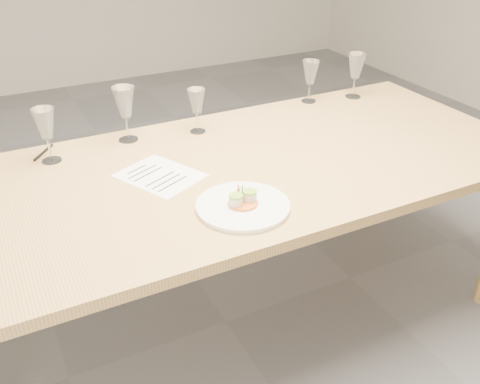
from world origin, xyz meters
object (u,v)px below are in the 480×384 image
dining_table (223,184)px  recipe_sheet (160,175)px  dinner_plate (243,205)px  wine_glass_0 (45,125)px  wine_glass_1 (124,103)px  wine_glass_4 (356,67)px  wine_glass_3 (310,73)px  wine_glass_2 (197,102)px  ballpoint_pen (44,152)px

dining_table → recipe_sheet: bearing=168.2°
dinner_plate → wine_glass_0: bearing=127.5°
dining_table → wine_glass_1: (-0.23, 0.40, 0.22)m
wine_glass_1 → dinner_plate: bearing=-76.0°
wine_glass_4 → recipe_sheet: bearing=-162.6°
wine_glass_0 → wine_glass_3: bearing=4.6°
dinner_plate → recipe_sheet: (-0.16, 0.33, -0.01)m
recipe_sheet → wine_glass_2: wine_glass_2 is taller
dining_table → wine_glass_4: 0.99m
dining_table → wine_glass_4: size_ratio=11.37×
wine_glass_0 → wine_glass_3: wine_glass_0 is taller
ballpoint_pen → wine_glass_3: wine_glass_3 is taller
dining_table → dinner_plate: size_ratio=8.01×
wine_glass_1 → wine_glass_0: bearing=-169.9°
ballpoint_pen → dinner_plate: bearing=-107.9°
dining_table → wine_glass_1: size_ratio=10.89×
dining_table → wine_glass_3: wine_glass_3 is taller
wine_glass_0 → ballpoint_pen: bearing=101.3°
wine_glass_0 → wine_glass_3: (1.20, 0.10, -0.01)m
recipe_sheet → wine_glass_4: 1.17m
dinner_plate → wine_glass_0: (-0.48, 0.62, 0.13)m
dinner_plate → dining_table: bearing=77.4°
ballpoint_pen → recipe_sheet: bearing=-101.2°
dining_table → wine_glass_0: (-0.54, 0.34, 0.21)m
wine_glass_1 → wine_glass_2: 0.29m
recipe_sheet → wine_glass_3: (0.88, 0.39, 0.14)m
dining_table → wine_glass_3: size_ratio=12.25×
recipe_sheet → wine_glass_3: bearing=-2.0°
ballpoint_pen → wine_glass_0: (0.02, -0.08, 0.14)m
ballpoint_pen → wine_glass_4: wine_glass_4 is taller
wine_glass_0 → wine_glass_4: (1.43, 0.05, 0.00)m
recipe_sheet → wine_glass_4: bearing=-8.5°
recipe_sheet → ballpoint_pen: 0.50m
wine_glass_1 → wine_glass_4: (1.12, -0.00, -0.01)m
dinner_plate → wine_glass_3: bearing=44.9°
wine_glass_1 → wine_glass_2: wine_glass_1 is taller
dinner_plate → wine_glass_4: (0.95, 0.68, 0.14)m
wine_glass_1 → wine_glass_4: 1.12m
dining_table → ballpoint_pen: size_ratio=20.29×
ballpoint_pen → wine_glass_0: size_ratio=0.58×
wine_glass_1 → wine_glass_2: size_ratio=1.20×
dinner_plate → wine_glass_4: bearing=35.5°
dining_table → ballpoint_pen: bearing=143.0°
recipe_sheet → ballpoint_pen: size_ratio=2.90×
dinner_plate → wine_glass_1: (-0.17, 0.68, 0.14)m
ballpoint_pen → wine_glass_1: (0.33, -0.03, 0.15)m
wine_glass_3 → wine_glass_4: (0.23, -0.04, 0.01)m
wine_glass_0 → wine_glass_2: wine_glass_0 is taller
dinner_plate → wine_glass_2: size_ratio=1.63×
recipe_sheet → ballpoint_pen: ballpoint_pen is taller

